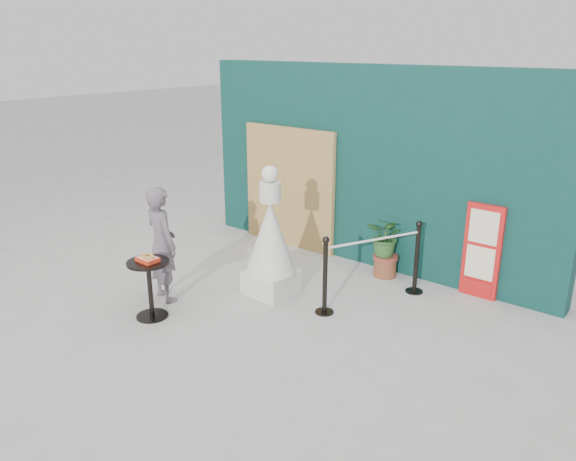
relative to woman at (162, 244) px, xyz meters
name	(u,v)px	position (x,y,z in m)	size (l,w,h in m)	color
ground	(224,336)	(1.34, -0.22, -0.78)	(60.00, 60.00, 0.00)	#ADAAA5
back_wall	(370,167)	(1.34, 2.93, 0.72)	(6.00, 0.30, 3.00)	#0A3130
bamboo_fence	(289,188)	(-0.06, 2.72, 0.22)	(1.80, 0.08, 2.00)	tan
woman	(162,244)	(0.00, 0.00, 0.00)	(0.57, 0.37, 1.56)	#62545B
menu_board	(482,252)	(3.24, 2.73, -0.13)	(0.50, 0.07, 1.30)	red
statue	(271,243)	(0.99, 1.03, -0.05)	(0.70, 0.70, 1.79)	silver
cafe_table	(149,280)	(0.29, -0.45, -0.28)	(0.52, 0.52, 0.75)	black
food_basket	(148,259)	(0.29, -0.45, 0.01)	(0.26, 0.19, 0.11)	red
planter	(386,242)	(1.91, 2.55, -0.24)	(0.54, 0.47, 0.92)	brown
stanchion_barrier	(373,268)	(2.21, 1.66, -0.28)	(0.84, 1.54, 1.03)	black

